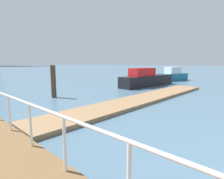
{
  "coord_description": "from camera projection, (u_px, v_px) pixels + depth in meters",
  "views": [
    {
      "loc": [
        -4.8,
        2.15,
        2.41
      ],
      "look_at": [
        1.18,
        7.76,
        1.17
      ],
      "focal_mm": 28.59,
      "sensor_mm": 36.0,
      "label": 1
    }
  ],
  "objects": [
    {
      "name": "floating_dock",
      "position": [
        140.0,
        100.0,
        11.27
      ],
      "size": [
        15.98,
        2.0,
        0.18
      ],
      "primitive_type": "cube",
      "color": "#93704C",
      "rests_on": "ground_plane"
    },
    {
      "name": "moored_boat_0",
      "position": [
        171.0,
        76.0,
        23.85
      ],
      "size": [
        5.9,
        2.7,
        1.86
      ],
      "color": "#1E6B8C",
      "rests_on": "ground_plane"
    },
    {
      "name": "dock_piling_2",
      "position": [
        53.0,
        82.0,
        12.29
      ],
      "size": [
        0.34,
        0.34,
        2.24
      ],
      "primitive_type": "cylinder",
      "color": "#473826",
      "rests_on": "ground_plane"
    },
    {
      "name": "moored_boat_2",
      "position": [
        146.0,
        79.0,
        18.44
      ],
      "size": [
        7.31,
        2.05,
        1.88
      ],
      "color": "black",
      "rests_on": "ground_plane"
    },
    {
      "name": "ground_plane",
      "position": [
        3.0,
        90.0,
        15.89
      ],
      "size": [
        300.0,
        300.0,
        0.0
      ],
      "primitive_type": "plane",
      "color": "slate"
    }
  ]
}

